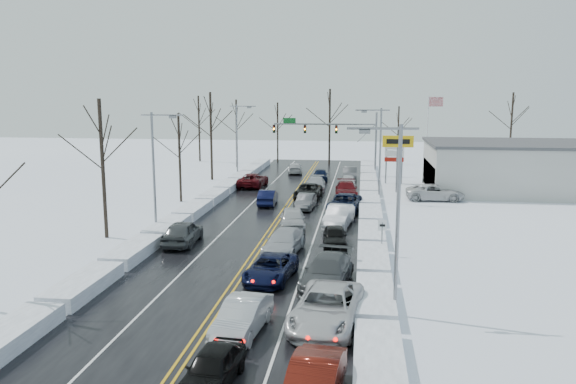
# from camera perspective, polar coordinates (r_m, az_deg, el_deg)

# --- Properties ---
(ground) EXTENTS (160.00, 160.00, 0.00)m
(ground) POSITION_cam_1_polar(r_m,az_deg,el_deg) (45.28, -1.29, -3.22)
(ground) COLOR white
(ground) RESTS_ON ground
(road_surface) EXTENTS (14.00, 84.00, 0.01)m
(road_surface) POSITION_cam_1_polar(r_m,az_deg,el_deg) (47.21, -0.92, -2.67)
(road_surface) COLOR black
(road_surface) RESTS_ON ground
(snow_bank_left) EXTENTS (1.87, 72.00, 0.79)m
(snow_bank_left) POSITION_cam_1_polar(r_m,az_deg,el_deg) (48.89, -9.77, -2.38)
(snow_bank_left) COLOR white
(snow_bank_left) RESTS_ON ground
(snow_bank_right) EXTENTS (1.87, 72.00, 0.79)m
(snow_bank_right) POSITION_cam_1_polar(r_m,az_deg,el_deg) (46.72, 8.35, -2.91)
(snow_bank_right) COLOR white
(snow_bank_right) RESTS_ON ground
(traffic_signal_mast) EXTENTS (13.28, 0.39, 8.00)m
(traffic_signal_mast) POSITION_cam_1_polar(r_m,az_deg,el_deg) (71.79, 4.89, 6.07)
(traffic_signal_mast) COLOR slate
(traffic_signal_mast) RESTS_ON ground
(tires_plus_sign) EXTENTS (3.20, 0.34, 6.00)m
(tires_plus_sign) POSITION_cam_1_polar(r_m,az_deg,el_deg) (59.90, 11.10, 4.68)
(tires_plus_sign) COLOR slate
(tires_plus_sign) RESTS_ON ground
(used_vehicles_sign) EXTENTS (2.20, 0.22, 4.65)m
(used_vehicles_sign) POSITION_cam_1_polar(r_m,az_deg,el_deg) (66.03, 10.74, 3.71)
(used_vehicles_sign) COLOR slate
(used_vehicles_sign) RESTS_ON ground
(speed_limit_sign) EXTENTS (0.55, 0.09, 2.35)m
(speed_limit_sign) POSITION_cam_1_polar(r_m,az_deg,el_deg) (36.63, 9.54, -3.92)
(speed_limit_sign) COLOR slate
(speed_limit_sign) RESTS_ON ground
(flagpole) EXTENTS (1.87, 1.20, 10.00)m
(flagpole) POSITION_cam_1_polar(r_m,az_deg,el_deg) (74.16, 14.11, 6.28)
(flagpole) COLOR silver
(flagpole) RESTS_ON ground
(dealership_building) EXTENTS (20.40, 12.40, 5.30)m
(dealership_building) POSITION_cam_1_polar(r_m,az_deg,el_deg) (64.37, 22.99, 2.33)
(dealership_building) COLOR #B2B2AD
(dealership_building) RESTS_ON ground
(streetlight_se) EXTENTS (3.20, 0.25, 9.00)m
(streetlight_se) POSITION_cam_1_polar(r_m,az_deg,el_deg) (26.09, 10.70, -1.32)
(streetlight_se) COLOR slate
(streetlight_se) RESTS_ON ground
(streetlight_ne) EXTENTS (3.20, 0.25, 9.00)m
(streetlight_ne) POSITION_cam_1_polar(r_m,az_deg,el_deg) (53.81, 9.14, 4.49)
(streetlight_ne) COLOR slate
(streetlight_ne) RESTS_ON ground
(streetlight_sw) EXTENTS (3.20, 0.25, 9.00)m
(streetlight_sw) POSITION_cam_1_polar(r_m,az_deg,el_deg) (42.64, -13.26, 2.94)
(streetlight_sw) COLOR slate
(streetlight_sw) RESTS_ON ground
(streetlight_nw) EXTENTS (3.20, 0.25, 9.00)m
(streetlight_nw) POSITION_cam_1_polar(r_m,az_deg,el_deg) (69.41, -5.06, 5.79)
(streetlight_nw) COLOR slate
(streetlight_nw) RESTS_ON ground
(tree_left_b) EXTENTS (4.00, 4.00, 10.00)m
(tree_left_b) POSITION_cam_1_polar(r_m,az_deg,el_deg) (41.91, -18.44, 4.88)
(tree_left_b) COLOR #2D231C
(tree_left_b) RESTS_ON ground
(tree_left_c) EXTENTS (3.40, 3.40, 8.50)m
(tree_left_c) POSITION_cam_1_polar(r_m,az_deg,el_deg) (54.56, -11.01, 5.17)
(tree_left_c) COLOR #2D231C
(tree_left_c) RESTS_ON ground
(tree_left_d) EXTENTS (4.20, 4.20, 10.50)m
(tree_left_d) POSITION_cam_1_polar(r_m,az_deg,el_deg) (68.05, -7.86, 7.36)
(tree_left_d) COLOR #2D231C
(tree_left_d) RESTS_ON ground
(tree_left_e) EXTENTS (3.80, 3.80, 9.50)m
(tree_left_e) POSITION_cam_1_polar(r_m,az_deg,el_deg) (79.61, -5.27, 7.28)
(tree_left_e) COLOR #2D231C
(tree_left_e) RESTS_ON ground
(tree_far_a) EXTENTS (4.00, 4.00, 10.00)m
(tree_far_a) POSITION_cam_1_polar(r_m,az_deg,el_deg) (87.22, -9.05, 7.66)
(tree_far_a) COLOR #2D231C
(tree_far_a) RESTS_ON ground
(tree_far_b) EXTENTS (3.60, 3.60, 9.00)m
(tree_far_b) POSITION_cam_1_polar(r_m,az_deg,el_deg) (85.62, -1.06, 7.27)
(tree_far_b) COLOR #2D231C
(tree_far_b) RESTS_ON ground
(tree_far_c) EXTENTS (4.40, 4.40, 11.00)m
(tree_far_c) POSITION_cam_1_polar(r_m,az_deg,el_deg) (82.74, 4.27, 8.12)
(tree_far_c) COLOR #2D231C
(tree_far_c) RESTS_ON ground
(tree_far_d) EXTENTS (3.40, 3.40, 8.50)m
(tree_far_d) POSITION_cam_1_polar(r_m,az_deg,el_deg) (84.33, 11.16, 6.81)
(tree_far_d) COLOR #2D231C
(tree_far_d) RESTS_ON ground
(tree_far_e) EXTENTS (4.20, 4.20, 10.50)m
(tree_far_e) POSITION_cam_1_polar(r_m,az_deg,el_deg) (87.22, 21.80, 7.31)
(tree_far_e) COLOR #2D231C
(tree_far_e) RESTS_ON ground
(queued_car_1) EXTENTS (2.11, 4.75, 1.52)m
(queued_car_1) POSITION_cam_1_polar(r_m,az_deg,el_deg) (25.36, -4.65, -14.13)
(queued_car_1) COLOR #AEB0B6
(queued_car_1) RESTS_ON ground
(queued_car_2) EXTENTS (2.83, 5.16, 1.37)m
(queued_car_2) POSITION_cam_1_polar(r_m,az_deg,el_deg) (31.94, -1.76, -8.92)
(queued_car_2) COLOR black
(queued_car_2) RESTS_ON ground
(queued_car_3) EXTENTS (2.68, 5.39, 1.50)m
(queued_car_3) POSITION_cam_1_polar(r_m,az_deg,el_deg) (37.13, -0.40, -6.19)
(queued_car_3) COLOR #A8ABB1
(queued_car_3) RESTS_ON ground
(queued_car_4) EXTENTS (2.54, 4.97, 1.62)m
(queued_car_4) POSITION_cam_1_polar(r_m,az_deg,el_deg) (43.52, 0.45, -3.76)
(queued_car_4) COLOR silver
(queued_car_4) RESTS_ON ground
(queued_car_5) EXTENTS (1.73, 4.25, 1.37)m
(queued_car_5) POSITION_cam_1_polar(r_m,az_deg,el_deg) (50.94, 1.80, -1.73)
(queued_car_5) COLOR #3D3F41
(queued_car_5) RESTS_ON ground
(queued_car_6) EXTENTS (2.63, 5.36, 1.46)m
(queued_car_6) POSITION_cam_1_polar(r_m,az_deg,el_deg) (56.01, 2.05, -0.66)
(queued_car_6) COLOR black
(queued_car_6) RESTS_ON ground
(queued_car_7) EXTENTS (2.18, 4.88, 1.39)m
(queued_car_7) POSITION_cam_1_polar(r_m,az_deg,el_deg) (60.97, 2.86, 0.21)
(queued_car_7) COLOR #AAADB3
(queued_car_7) RESTS_ON ground
(queued_car_8) EXTENTS (1.98, 4.19, 1.38)m
(queued_car_8) POSITION_cam_1_polar(r_m,az_deg,el_deg) (67.73, 3.33, 1.19)
(queued_car_8) COLOR black
(queued_car_8) RESTS_ON ground
(queued_car_10) EXTENTS (3.52, 6.43, 1.71)m
(queued_car_10) POSITION_cam_1_polar(r_m,az_deg,el_deg) (26.14, 3.92, -13.36)
(queued_car_10) COLOR silver
(queued_car_10) RESTS_ON ground
(queued_car_11) EXTENTS (3.05, 5.92, 1.64)m
(queued_car_11) POSITION_cam_1_polar(r_m,az_deg,el_deg) (31.00, 4.00, -9.54)
(queued_car_11) COLOR #3F4144
(queued_car_11) RESTS_ON ground
(queued_car_12) EXTENTS (1.93, 4.13, 1.37)m
(queued_car_12) POSITION_cam_1_polar(r_m,az_deg,el_deg) (38.93, 4.77, -5.46)
(queued_car_12) COLOR black
(queued_car_12) RESTS_ON ground
(queued_car_13) EXTENTS (2.45, 5.28, 1.68)m
(queued_car_13) POSITION_cam_1_polar(r_m,az_deg,el_deg) (44.43, 5.18, -3.52)
(queued_car_13) COLOR #ADAEB5
(queued_car_13) RESTS_ON ground
(queued_car_14) EXTENTS (3.25, 5.89, 1.56)m
(queued_car_14) POSITION_cam_1_polar(r_m,az_deg,el_deg) (49.97, 5.75, -2.01)
(queued_car_14) COLOR black
(queued_car_14) RESTS_ON ground
(queued_car_15) EXTENTS (2.46, 5.51, 1.57)m
(queued_car_15) POSITION_cam_1_polar(r_m,az_deg,el_deg) (57.02, 5.92, -0.52)
(queued_car_15) COLOR #4F0A0E
(queued_car_15) RESTS_ON ground
(queued_car_16) EXTENTS (1.75, 4.17, 1.41)m
(queued_car_16) POSITION_cam_1_polar(r_m,az_deg,el_deg) (62.62, 6.13, 0.42)
(queued_car_16) COLOR silver
(queued_car_16) RESTS_ON ground
(queued_car_17) EXTENTS (1.75, 4.84, 1.59)m
(queued_car_17) POSITION_cam_1_polar(r_m,az_deg,el_deg) (68.14, 6.28, 1.20)
(queued_car_17) COLOR #404245
(queued_car_17) RESTS_ON ground
(oncoming_car_0) EXTENTS (1.72, 4.45, 1.45)m
(oncoming_car_0) POSITION_cam_1_polar(r_m,az_deg,el_deg) (52.85, -2.06, -1.31)
(oncoming_car_0) COLOR black
(oncoming_car_0) RESTS_ON ground
(oncoming_car_1) EXTENTS (2.94, 5.76, 1.56)m
(oncoming_car_1) POSITION_cam_1_polar(r_m,az_deg,el_deg) (63.04, -3.56, 0.53)
(oncoming_car_1) COLOR #48090E
(oncoming_car_1) RESTS_ON ground
(oncoming_car_2) EXTENTS (2.42, 4.84, 1.35)m
(oncoming_car_2) POSITION_cam_1_polar(r_m,az_deg,el_deg) (73.55, 0.73, 1.91)
(oncoming_car_2) COLOR silver
(oncoming_car_2) RESTS_ON ground
(oncoming_car_3) EXTENTS (2.14, 5.00, 1.69)m
(oncoming_car_3) POSITION_cam_1_polar(r_m,az_deg,el_deg) (39.90, -10.60, -5.21)
(oncoming_car_3) COLOR #414447
(oncoming_car_3) RESTS_ON ground
(parked_car_0) EXTENTS (5.70, 2.73, 1.57)m
(parked_car_0) POSITION_cam_1_polar(r_m,az_deg,el_deg) (56.90, 14.68, -0.82)
(parked_car_0) COLOR silver
(parked_car_0) RESTS_ON ground
(parked_car_1) EXTENTS (2.15, 4.91, 1.40)m
(parked_car_1) POSITION_cam_1_polar(r_m,az_deg,el_deg) (59.92, 17.38, -0.41)
(parked_car_1) COLOR #3D3F41
(parked_car_1) RESTS_ON ground
(parked_car_2) EXTENTS (1.97, 4.10, 1.35)m
(parked_car_2) POSITION_cam_1_polar(r_m,az_deg,el_deg) (66.43, 14.39, 0.72)
(parked_car_2) COLOR black
(parked_car_2) RESTS_ON ground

